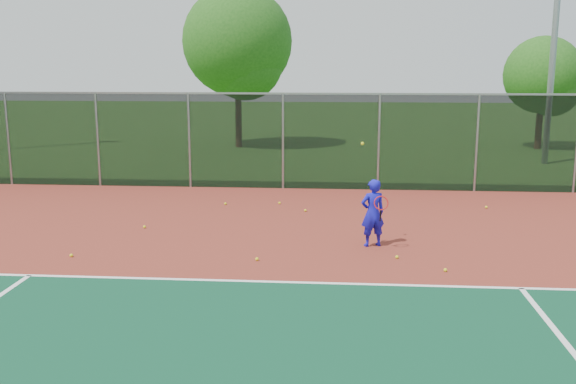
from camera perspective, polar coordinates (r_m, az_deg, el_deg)
name	(u,v)px	position (r m, az deg, el deg)	size (l,w,h in m)	color
ground	(430,363)	(9.04, 12.50, -14.65)	(120.00, 120.00, 0.00)	#2B621C
court_apron	(413,307)	(10.86, 11.05, -10.01)	(30.00, 20.00, 0.02)	maroon
fence_back	(379,141)	(20.23, 8.07, 4.51)	(30.00, 0.06, 3.03)	black
tennis_player	(373,213)	(13.97, 7.54, -1.84)	(0.63, 0.67, 2.27)	#1614BF
practice_ball_0	(486,207)	(18.44, 17.21, -1.30)	(0.07, 0.07, 0.07)	yellow
practice_ball_1	(305,210)	(17.24, 1.55, -1.64)	(0.07, 0.07, 0.07)	yellow
practice_ball_2	(397,257)	(13.32, 9.65, -5.71)	(0.07, 0.07, 0.07)	yellow
practice_ball_3	(280,203)	(18.15, -0.76, -0.98)	(0.07, 0.07, 0.07)	yellow
practice_ball_4	(445,270)	(12.69, 13.82, -6.75)	(0.07, 0.07, 0.07)	yellow
practice_ball_5	(71,255)	(13.97, -18.71, -5.36)	(0.07, 0.07, 0.07)	yellow
practice_ball_6	(257,259)	(13.01, -2.78, -5.97)	(0.07, 0.07, 0.07)	yellow
practice_ball_7	(225,204)	(18.14, -5.59, -1.04)	(0.07, 0.07, 0.07)	yellow
practice_ball_8	(145,227)	(15.89, -12.64, -3.04)	(0.07, 0.07, 0.07)	yellow
tree_back_left	(239,47)	(30.66, -4.35, 12.76)	(5.11, 5.11, 7.51)	#382414
tree_back_mid	(545,79)	(32.17, 21.90, 9.34)	(3.54, 3.54, 5.21)	#382414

